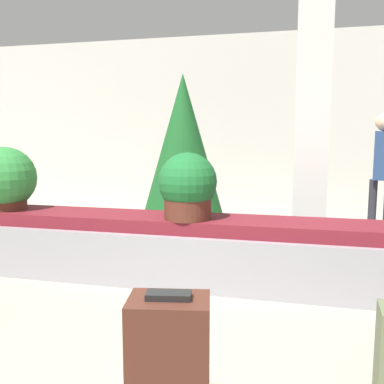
# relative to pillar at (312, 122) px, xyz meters

# --- Properties ---
(ground_plane) EXTENTS (18.00, 18.00, 0.00)m
(ground_plane) POSITION_rel_pillar_xyz_m (-1.14, -2.87, -1.60)
(ground_plane) COLOR #9E937F
(back_wall) EXTENTS (18.00, 0.06, 3.20)m
(back_wall) POSITION_rel_pillar_xyz_m (-1.14, 2.56, 0.00)
(back_wall) COLOR beige
(back_wall) RESTS_ON ground_plane
(carousel) EXTENTS (8.01, 0.75, 0.65)m
(carousel) POSITION_rel_pillar_xyz_m (-1.14, -1.14, -1.29)
(carousel) COLOR gray
(carousel) RESTS_ON ground_plane
(pillar) EXTENTS (0.38, 0.38, 3.20)m
(pillar) POSITION_rel_pillar_xyz_m (0.00, 0.00, 0.00)
(pillar) COLOR silver
(pillar) RESTS_ON ground_plane
(suitcase_2) EXTENTS (0.42, 0.32, 0.74)m
(suitcase_2) POSITION_rel_pillar_xyz_m (-0.71, -3.38, -1.24)
(suitcase_2) COLOR #472319
(suitcase_2) RESTS_ON ground_plane
(potted_plant_0) EXTENTS (0.57, 0.57, 0.64)m
(potted_plant_0) POSITION_rel_pillar_xyz_m (-1.16, -1.23, -0.64)
(potted_plant_0) COLOR #4C2319
(potted_plant_0) RESTS_ON carousel
(potted_plant_1) EXTENTS (0.67, 0.67, 0.68)m
(potted_plant_1) POSITION_rel_pillar_xyz_m (-3.22, -1.18, -0.63)
(potted_plant_1) COLOR #4C2319
(potted_plant_1) RESTS_ON carousel
(traveler_1) EXTENTS (0.31, 0.36, 1.75)m
(traveler_1) POSITION_rel_pillar_xyz_m (0.99, 1.15, -0.55)
(traveler_1) COLOR #282833
(traveler_1) RESTS_ON ground_plane
(decorated_tree) EXTENTS (1.19, 1.19, 2.23)m
(decorated_tree) POSITION_rel_pillar_xyz_m (-1.60, 0.22, -0.40)
(decorated_tree) COLOR #4C331E
(decorated_tree) RESTS_ON ground_plane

